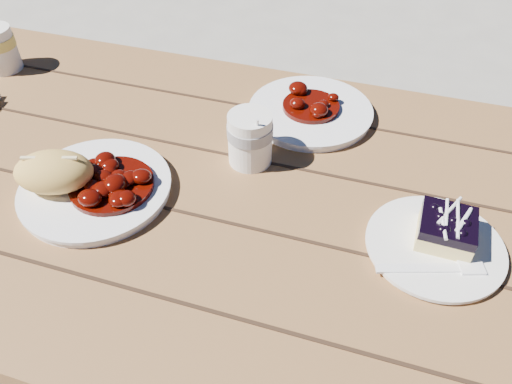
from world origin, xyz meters
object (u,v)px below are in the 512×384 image
(dessert_plate, at_px, (434,246))
(blueberry_cake, at_px, (446,229))
(second_plate, at_px, (310,112))
(coffee_cup, at_px, (250,139))
(bread_roll, at_px, (54,172))
(picnic_table, at_px, (260,254))
(main_plate, at_px, (96,189))

(dessert_plate, height_order, blueberry_cake, blueberry_cake)
(blueberry_cake, xyz_separation_m, second_plate, (-0.27, 0.27, -0.02))
(dessert_plate, distance_m, second_plate, 0.38)
(coffee_cup, relative_size, second_plate, 0.40)
(bread_roll, height_order, dessert_plate, bread_roll)
(blueberry_cake, bearing_deg, picnic_table, 177.58)
(bread_roll, height_order, second_plate, bread_roll)
(bread_roll, height_order, blueberry_cake, bread_roll)
(picnic_table, height_order, coffee_cup, coffee_cup)
(picnic_table, height_order, main_plate, main_plate)
(dessert_plate, bearing_deg, picnic_table, 172.67)
(picnic_table, height_order, dessert_plate, dessert_plate)
(dessert_plate, bearing_deg, blueberry_cake, 56.31)
(picnic_table, bearing_deg, dessert_plate, -7.33)
(dessert_plate, height_order, coffee_cup, coffee_cup)
(main_plate, relative_size, blueberry_cake, 2.99)
(dessert_plate, relative_size, blueberry_cake, 2.44)
(main_plate, height_order, blueberry_cake, blueberry_cake)
(blueberry_cake, relative_size, coffee_cup, 0.85)
(picnic_table, relative_size, blueberry_cake, 24.32)
(second_plate, bearing_deg, blueberry_cake, -45.27)
(coffee_cup, bearing_deg, dessert_plate, -19.21)
(blueberry_cake, bearing_deg, main_plate, -172.19)
(dessert_plate, relative_size, second_plate, 0.83)
(coffee_cup, xyz_separation_m, second_plate, (0.07, 0.17, -0.04))
(main_plate, xyz_separation_m, blueberry_cake, (0.56, 0.06, 0.02))
(picnic_table, xyz_separation_m, dessert_plate, (0.28, -0.04, 0.17))
(picnic_table, relative_size, bread_roll, 15.67)
(blueberry_cake, bearing_deg, coffee_cup, 165.39)
(second_plate, bearing_deg, picnic_table, -96.43)
(main_plate, bearing_deg, second_plate, 48.23)
(picnic_table, bearing_deg, coffee_cup, 119.50)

